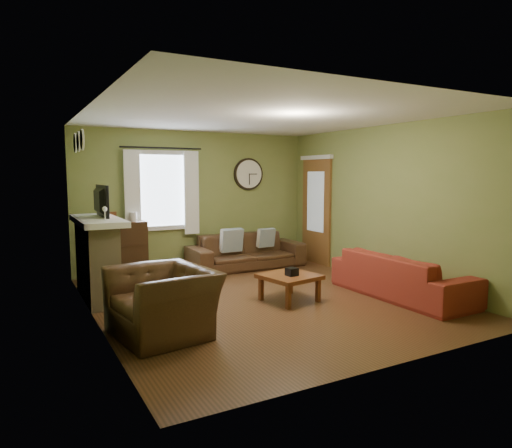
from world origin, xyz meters
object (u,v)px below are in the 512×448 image
bookshelf (122,250)px  sofa_red (401,275)px  armchair (163,302)px  coffee_table (289,288)px  sofa_brown (246,251)px

bookshelf → sofa_red: bearing=-44.3°
sofa_red → armchair: 3.55m
bookshelf → sofa_red: (3.32, -3.24, -0.17)m
bookshelf → coffee_table: 3.19m
sofa_brown → coffee_table: sofa_brown is taller
sofa_brown → armchair: armchair is taller
armchair → sofa_brown: bearing=130.1°
bookshelf → coffee_table: bearing=-56.5°
sofa_brown → armchair: size_ratio=1.94×
armchair → coffee_table: size_ratio=1.60×
bookshelf → sofa_red: 4.64m
coffee_table → bookshelf: bearing=123.5°
bookshelf → sofa_brown: bookshelf is taller
sofa_brown → coffee_table: (-0.52, -2.36, -0.13)m
bookshelf → sofa_brown: bearing=-7.2°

